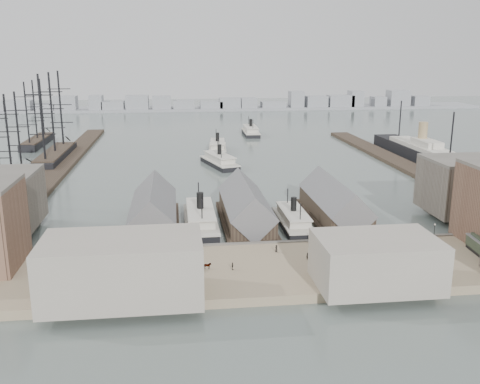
{
  "coord_description": "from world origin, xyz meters",
  "views": [
    {
      "loc": [
        -19.36,
        -128.16,
        47.58
      ],
      "look_at": [
        0.0,
        30.0,
        6.0
      ],
      "focal_mm": 40.0,
      "sensor_mm": 36.0,
      "label": 1
    }
  ],
  "objects": [
    {
      "name": "pedestrian_7",
      "position": [
        32.54,
        -22.86,
        2.8
      ],
      "size": [
        0.83,
        1.15,
        1.6
      ],
      "primitive_type": "imported",
      "rotation": [
        0.0,
        0.0,
        1.32
      ],
      "color": "black",
      "rests_on": "quay"
    },
    {
      "name": "quay",
      "position": [
        0.0,
        -20.0,
        1.0
      ],
      "size": [
        180.0,
        30.0,
        2.0
      ],
      "primitive_type": "cube",
      "color": "#88765B",
      "rests_on": "ground"
    },
    {
      "name": "pedestrian_2",
      "position": [
        -27.43,
        -12.61,
        2.79
      ],
      "size": [
        1.15,
        0.88,
        1.58
      ],
      "primitive_type": "imported",
      "rotation": [
        0.0,
        0.0,
        3.47
      ],
      "color": "black",
      "rests_on": "quay"
    },
    {
      "name": "lamp_post_far_w",
      "position": [
        -45.0,
        -7.0,
        4.71
      ],
      "size": [
        0.44,
        0.44,
        3.92
      ],
      "color": "black",
      "rests_on": "quay"
    },
    {
      "name": "seawall",
      "position": [
        0.0,
        -5.2,
        1.15
      ],
      "size": [
        180.0,
        1.2,
        2.3
      ],
      "primitive_type": "cube",
      "color": "#59544C",
      "rests_on": "ground"
    },
    {
      "name": "horse_cart_left",
      "position": [
        -40.27,
        -13.86,
        2.83
      ],
      "size": [
        4.8,
        2.04,
        1.66
      ],
      "rotation": [
        0.0,
        0.0,
        1.44
      ],
      "color": "black",
      "rests_on": "quay"
    },
    {
      "name": "ferry_shed_center",
      "position": [
        0.0,
        16.88,
        4.64
      ],
      "size": [
        14.0,
        42.0,
        12.6
      ],
      "color": "#2D231C",
      "rests_on": "ground"
    },
    {
      "name": "pedestrian_8",
      "position": [
        35.56,
        -10.15,
        2.86
      ],
      "size": [
        1.08,
        0.88,
        1.72
      ],
      "primitive_type": "imported",
      "rotation": [
        0.0,
        0.0,
        3.68
      ],
      "color": "black",
      "rests_on": "quay"
    },
    {
      "name": "ferry_open_mid",
      "position": [
        1.47,
        134.0,
        2.32
      ],
      "size": [
        10.5,
        28.24,
        9.88
      ],
      "rotation": [
        0.0,
        0.0,
        -0.08
      ],
      "color": "black",
      "rests_on": "ground"
    },
    {
      "name": "horse_cart_center",
      "position": [
        -14.23,
        -19.99,
        2.78
      ],
      "size": [
        4.82,
        1.58,
        1.49
      ],
      "rotation": [
        0.0,
        0.0,
        1.54
      ],
      "color": "black",
      "rests_on": "quay"
    },
    {
      "name": "lamp_post_near_e",
      "position": [
        15.0,
        -7.0,
        4.71
      ],
      "size": [
        0.44,
        0.44,
        3.92
      ],
      "color": "black",
      "rests_on": "quay"
    },
    {
      "name": "street_bldg_center",
      "position": [
        20.0,
        -32.0,
        7.0
      ],
      "size": [
        24.0,
        16.0,
        10.0
      ],
      "primitive_type": "cube",
      "color": "gray",
      "rests_on": "quay"
    },
    {
      "name": "ferry_shed_west",
      "position": [
        -26.0,
        16.88,
        4.64
      ],
      "size": [
        14.0,
        42.0,
        12.6
      ],
      "color": "#2D231C",
      "rests_on": "ground"
    },
    {
      "name": "ferry_open_near",
      "position": [
        -0.55,
        98.34,
        2.34
      ],
      "size": [
        15.83,
        29.23,
        10.0
      ],
      "rotation": [
        0.0,
        0.0,
        0.28
      ],
      "color": "black",
      "rests_on": "ground"
    },
    {
      "name": "pedestrian_4",
      "position": [
        3.56,
        -11.62,
        2.87
      ],
      "size": [
        0.58,
        0.87,
        1.75
      ],
      "primitive_type": "imported",
      "rotation": [
        0.0,
        0.0,
        4.68
      ],
      "color": "black",
      "rests_on": "quay"
    },
    {
      "name": "ferry_docked_east",
      "position": [
        13.0,
        12.57,
        2.12
      ],
      "size": [
        7.6,
        25.35,
        9.05
      ],
      "color": "black",
      "rests_on": "ground"
    },
    {
      "name": "tram",
      "position": [
        50.52,
        -18.21,
        3.75
      ],
      "size": [
        3.34,
        9.79,
        3.42
      ],
      "rotation": [
        0.0,
        0.0,
        -0.09
      ],
      "color": "black",
      "rests_on": "quay"
    },
    {
      "name": "warehouse_east_back",
      "position": [
        68.0,
        15.0,
        9.5
      ],
      "size": [
        28.0,
        20.0,
        15.0
      ],
      "primitive_type": "cube",
      "color": "#60564C",
      "rests_on": "east_land"
    },
    {
      "name": "pedestrian_5",
      "position": [
        9.64,
        -17.12,
        2.8
      ],
      "size": [
        0.57,
        0.68,
        1.59
      ],
      "primitive_type": "imported",
      "rotation": [
        0.0,
        0.0,
        4.99
      ],
      "color": "black",
      "rests_on": "quay"
    },
    {
      "name": "sailing_ship_near",
      "position": [
        -79.74,
        67.08,
        2.45
      ],
      "size": [
        8.13,
        55.98,
        33.41
      ],
      "color": "black",
      "rests_on": "ground"
    },
    {
      "name": "sailing_ship_far",
      "position": [
        -92.1,
        164.54,
        2.45
      ],
      "size": [
        8.27,
        45.92,
        33.98
      ],
      "color": "black",
      "rests_on": "ground"
    },
    {
      "name": "ferry_open_far",
      "position": [
        25.56,
        186.26,
        2.36
      ],
      "size": [
        9.07,
        28.4,
        10.08
      ],
      "rotation": [
        0.0,
        0.0,
        -0.02
      ],
      "color": "black",
      "rests_on": "ground"
    },
    {
      "name": "east_wharf",
      "position": [
        78.0,
        90.0,
        0.8
      ],
      "size": [
        10.0,
        180.0,
        1.6
      ],
      "primitive_type": "cube",
      "color": "#2D231C",
      "rests_on": "ground"
    },
    {
      "name": "west_wharf",
      "position": [
        -68.0,
        100.0,
        0.8
      ],
      "size": [
        10.0,
        220.0,
        1.6
      ],
      "primitive_type": "cube",
      "color": "#2D231C",
      "rests_on": "ground"
    },
    {
      "name": "sailing_ship_mid",
      "position": [
        -73.7,
        119.65,
        2.82
      ],
      "size": [
        9.6,
        55.44,
        39.45
      ],
      "color": "black",
      "rests_on": "ground"
    },
    {
      "name": "pedestrian_1",
      "position": [
        -36.93,
        -23.41,
        2.84
      ],
      "size": [
        0.9,
        1.0,
        1.69
      ],
      "primitive_type": "imported",
      "rotation": [
        0.0,
        0.0,
        4.33
      ],
      "color": "black",
      "rests_on": "quay"
    },
    {
      "name": "street_bldg_west",
      "position": [
        -30.0,
        -32.0,
        8.0
      ],
      "size": [
        30.0,
        16.0,
        12.0
      ],
      "primitive_type": "cube",
      "color": "gray",
      "rests_on": "quay"
    },
    {
      "name": "pedestrian_3",
      "position": [
        -7.87,
        -20.95,
        2.84
      ],
      "size": [
        0.64,
        1.05,
        1.67
      ],
      "primitive_type": "imported",
      "rotation": [
        0.0,
        0.0,
        1.32
      ],
      "color": "black",
      "rests_on": "quay"
    },
    {
      "name": "ferry_docked_west",
      "position": [
        -13.0,
        15.36,
        2.49
      ],
      "size": [
        8.94,
        29.8,
        10.64
      ],
      "color": "black",
      "rests_on": "ground"
    },
    {
      "name": "ground",
      "position": [
        0.0,
        0.0,
        0.0
      ],
      "size": [
        900.0,
        900.0,
        0.0
      ],
      "primitive_type": "plane",
      "color": "#4E5A56",
      "rests_on": "ground"
    },
    {
      "name": "horse_cart_right",
      "position": [
        18.67,
        -18.67,
        2.81
      ],
      "size": [
        4.64,
        1.74,
        1.61
      ],
      "rotation": [
        0.0,
        0.0,
        1.61
      ],
      "color": "black",
      "rests_on": "quay"
    },
    {
      "name": "pedestrian_6",
      "position": [
        22.28,
        -8.0,
        2.9
      ],
      "size": [
        1.08,
        1.11,
        1.8
      ],
      "primitive_type": "imported",
      "rotation": [
        0.0,
        0.0,
        4.03
      ],
      "color": "black",
      "rests_on": "quay"
    },
    {
      "name": "pedestrian_0",
      "position": [
        -42.55,
        -13.51,
        2.89
      ],
      "size": [
        0.77,
        0.66,
        1.78
      ],
      "primitive_type": "imported",
      "rotation": [
        0.0,
        0.0,
        5.94
      ],
      "color": "black",
      "rests_on": "quay"
    },
    {
      "name": "ferry_shed_east",
      "position": [
        26.0,
        16.88,
        4.64
      ],
      "size": [
        14.0,
        42.0,
        12.6
      ],
      "color": "#2D231C",
      "rests_on": "ground"
    },
    {
      "name": "ocean_steamer",
      "position": [
        92.0,
        100.19,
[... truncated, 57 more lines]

